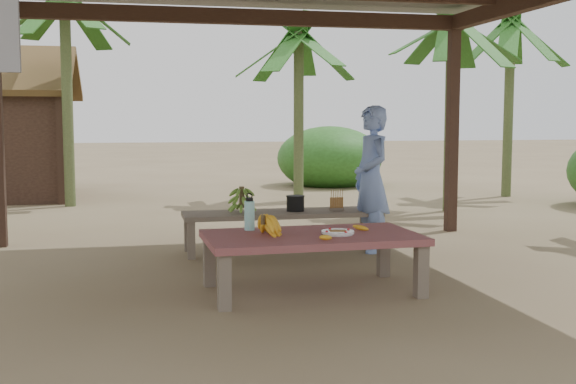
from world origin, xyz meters
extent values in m
plane|color=brown|center=(0.00, 0.00, 0.00)|extent=(80.00, 80.00, 0.00)
cube|color=black|center=(2.80, 2.30, 1.35)|extent=(0.13, 0.13, 2.70)
cube|color=black|center=(0.00, 2.30, 2.70)|extent=(5.80, 0.14, 0.18)
cube|color=brown|center=(-0.62, -1.04, 0.22)|extent=(0.10, 0.10, 0.44)
cube|color=brown|center=(1.02, -0.99, 0.22)|extent=(0.10, 0.10, 0.44)
cube|color=brown|center=(-0.65, -0.20, 0.22)|extent=(0.10, 0.10, 0.44)
cube|color=brown|center=(0.99, -0.15, 0.22)|extent=(0.10, 0.10, 0.44)
cube|color=maroon|center=(0.18, -0.59, 0.47)|extent=(1.83, 1.06, 0.06)
cube|color=brown|center=(-0.70, 1.08, 0.20)|extent=(0.08, 0.08, 0.40)
cube|color=brown|center=(1.36, 1.08, 0.20)|extent=(0.08, 0.08, 0.40)
cube|color=brown|center=(-0.71, 1.54, 0.20)|extent=(0.08, 0.08, 0.40)
cube|color=brown|center=(1.35, 1.54, 0.20)|extent=(0.08, 0.08, 0.40)
cube|color=brown|center=(0.33, 1.31, 0.42)|extent=(2.20, 0.60, 0.05)
cylinder|color=white|center=(0.39, -0.67, 0.51)|extent=(0.26, 0.26, 0.01)
cylinder|color=white|center=(0.39, -0.67, 0.52)|extent=(0.28, 0.28, 0.02)
cube|color=brown|center=(0.39, -0.67, 0.53)|extent=(0.15, 0.12, 0.02)
ellipsoid|color=yellow|center=(0.22, -0.92, 0.52)|extent=(0.14, 0.11, 0.04)
ellipsoid|color=yellow|center=(0.66, -0.48, 0.52)|extent=(0.15, 0.14, 0.04)
cylinder|color=#3FC5C0|center=(-0.30, -0.26, 0.63)|extent=(0.09, 0.09, 0.26)
cylinder|color=black|center=(-0.30, -0.26, 0.77)|extent=(0.06, 0.06, 0.03)
torus|color=black|center=(-0.30, -0.26, 0.80)|extent=(0.06, 0.01, 0.06)
cylinder|color=black|center=(0.47, 1.31, 0.53)|extent=(0.20, 0.20, 0.17)
imported|color=#6F8AD2|center=(1.29, 1.11, 0.81)|extent=(0.44, 0.62, 1.62)
cylinder|color=#596638|center=(3.66, 4.23, 1.54)|extent=(0.18, 0.18, 3.07)
cylinder|color=#596638|center=(1.65, 6.23, 1.51)|extent=(0.18, 0.18, 3.02)
cylinder|color=#596638|center=(-2.34, 6.19, 1.78)|extent=(0.18, 0.18, 3.55)
cylinder|color=#596638|center=(5.68, 6.05, 1.65)|extent=(0.18, 0.18, 3.31)
camera|label=1|loc=(-1.29, -6.47, 1.47)|focal=45.00mm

